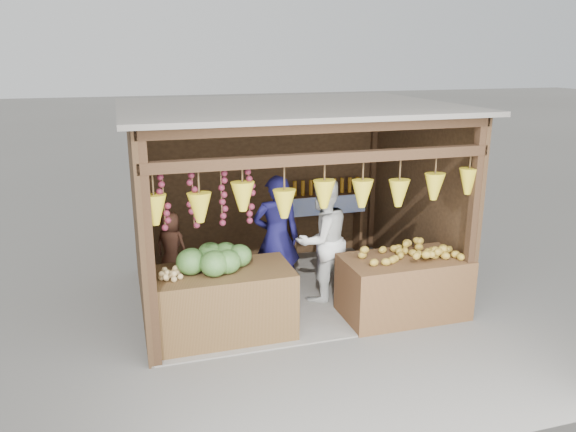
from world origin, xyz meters
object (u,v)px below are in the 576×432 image
Objects in this scene: counter_right at (403,287)px; vendor_seated at (171,246)px; man_standing at (277,238)px; counter_left at (221,303)px; woman_standing at (322,240)px.

counter_right is 1.67× the size of vendor_seated.
man_standing is at bearing 145.14° from counter_right.
vendor_seated reaches higher than counter_right.
counter_left reaches higher than counter_right.
woman_standing is at bearing 136.50° from counter_right.
counter_right is 1.24m from woman_standing.
woman_standing is 1.80× the size of vendor_seated.
man_standing is 1.43m from vendor_seated.
vendor_seated is (-0.46, 1.21, 0.36)m from counter_left.
man_standing is at bearing -37.73° from woman_standing.
counter_right is 0.93× the size of woman_standing.
counter_left is 0.97× the size of man_standing.
man_standing is 1.02× the size of woman_standing.
woman_standing reaches higher than counter_left.
man_standing is (-1.42, 0.99, 0.48)m from counter_right.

